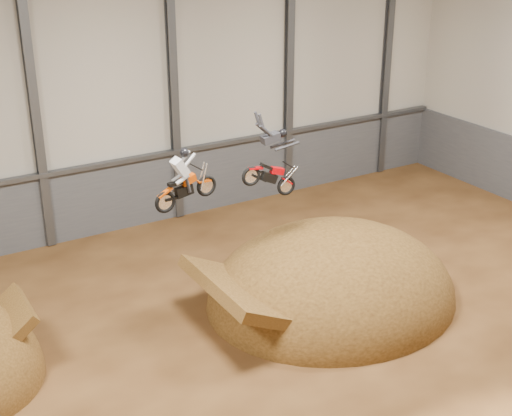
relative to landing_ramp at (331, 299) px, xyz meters
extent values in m
plane|color=#442812|center=(-5.07, -3.90, 0.00)|extent=(40.00, 40.00, 0.00)
cube|color=#BEB6A8|center=(-5.07, 11.10, 7.00)|extent=(40.00, 0.10, 14.00)
cube|color=#4F5156|center=(-5.07, 11.00, 1.75)|extent=(39.80, 0.18, 3.50)
cube|color=#47494F|center=(-5.07, 10.85, 3.55)|extent=(39.80, 0.35, 0.20)
cube|color=#47494F|center=(-8.40, 10.90, 7.00)|extent=(0.40, 0.36, 13.90)
cube|color=#47494F|center=(-1.73, 10.90, 7.00)|extent=(0.40, 0.36, 13.90)
cube|color=#47494F|center=(4.93, 10.90, 7.00)|extent=(0.40, 0.36, 13.90)
cube|color=#47494F|center=(11.60, 10.90, 7.00)|extent=(0.40, 0.36, 13.90)
ellipsoid|color=#422910|center=(0.00, 0.00, 0.00)|extent=(10.47, 9.27, 6.04)
camera|label=1|loc=(-15.65, -20.22, 14.70)|focal=50.00mm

